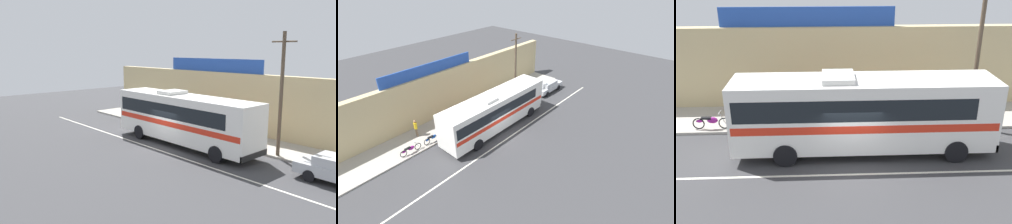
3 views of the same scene
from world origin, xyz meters
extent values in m
plane|color=#3A3A3D|center=(0.00, 0.00, 0.00)|extent=(70.00, 70.00, 0.00)
cube|color=#A8A399|center=(0.00, 5.20, 0.07)|extent=(30.00, 3.60, 0.14)
cube|color=tan|center=(0.00, 7.35, 2.40)|extent=(30.00, 0.70, 4.80)
cube|color=#234CAD|center=(-2.09, 7.35, 5.35)|extent=(9.90, 0.12, 1.10)
cube|color=silver|center=(0.00, -0.80, 0.00)|extent=(30.00, 0.14, 0.01)
cube|color=white|center=(0.59, 1.26, 1.99)|extent=(11.74, 2.52, 3.10)
cube|color=black|center=(0.12, 1.26, 2.54)|extent=(10.33, 2.54, 0.96)
cube|color=red|center=(0.59, 1.26, 1.69)|extent=(11.50, 2.54, 0.36)
cube|color=black|center=(6.43, 1.26, 2.44)|extent=(0.04, 2.27, 1.40)
cube|color=black|center=(6.42, 1.26, 0.62)|extent=(0.12, 2.52, 0.36)
cube|color=silver|center=(-0.58, 1.26, 3.66)|extent=(1.40, 1.77, 0.24)
cylinder|color=black|center=(4.58, 2.43, 0.52)|extent=(1.04, 0.32, 1.04)
cylinder|color=black|center=(4.58, 0.09, 0.52)|extent=(1.04, 0.32, 1.04)
cylinder|color=black|center=(-2.93, 2.43, 0.52)|extent=(1.04, 0.32, 1.04)
cylinder|color=black|center=(-2.93, 0.09, 0.52)|extent=(1.04, 0.32, 1.04)
cylinder|color=brown|center=(6.50, 3.73, 3.93)|extent=(0.22, 0.22, 7.59)
torus|color=black|center=(-6.45, 3.82, 0.45)|extent=(0.62, 0.06, 0.62)
torus|color=black|center=(-7.78, 3.82, 0.45)|extent=(0.62, 0.06, 0.62)
cylinder|color=silver|center=(-6.53, 3.82, 0.75)|extent=(0.34, 0.04, 0.65)
cylinder|color=silver|center=(-6.63, 3.82, 1.07)|extent=(0.03, 0.56, 0.03)
ellipsoid|color=#991E8C|center=(-7.04, 3.82, 0.63)|extent=(0.56, 0.22, 0.34)
cube|color=black|center=(-7.35, 3.82, 0.75)|extent=(0.52, 0.20, 0.10)
ellipsoid|color=#991E8C|center=(-7.72, 3.82, 0.59)|extent=(0.36, 0.14, 0.16)
torus|color=black|center=(-4.26, 3.78, 0.45)|extent=(0.62, 0.06, 0.62)
torus|color=black|center=(-5.56, 3.78, 0.45)|extent=(0.62, 0.06, 0.62)
cylinder|color=silver|center=(-4.34, 3.78, 0.75)|extent=(0.34, 0.04, 0.65)
cylinder|color=silver|center=(-4.44, 3.78, 1.07)|extent=(0.03, 0.56, 0.03)
ellipsoid|color=#1E51B2|center=(-4.84, 3.78, 0.63)|extent=(0.56, 0.22, 0.34)
cube|color=black|center=(-5.14, 3.78, 0.75)|extent=(0.52, 0.20, 0.10)
ellipsoid|color=#1E51B2|center=(-5.50, 3.78, 0.59)|extent=(0.36, 0.14, 0.16)
cylinder|color=black|center=(-1.16, 5.30, 0.55)|extent=(0.13, 0.13, 0.81)
cylinder|color=black|center=(-1.16, 5.12, 0.55)|extent=(0.13, 0.13, 0.81)
cylinder|color=red|center=(-1.16, 5.21, 1.26)|extent=(0.30, 0.30, 0.61)
sphere|color=tan|center=(-1.16, 5.21, 1.70)|extent=(0.22, 0.22, 0.22)
cylinder|color=red|center=(-1.16, 5.41, 1.29)|extent=(0.08, 0.08, 0.56)
cylinder|color=red|center=(-1.16, 5.01, 1.29)|extent=(0.08, 0.08, 0.56)
cylinder|color=black|center=(-2.71, 5.29, 0.52)|extent=(0.13, 0.13, 0.76)
cylinder|color=black|center=(-2.71, 5.11, 0.52)|extent=(0.13, 0.13, 0.76)
cylinder|color=white|center=(-2.71, 5.20, 1.18)|extent=(0.30, 0.30, 0.57)
sphere|color=tan|center=(-2.71, 5.20, 1.60)|extent=(0.21, 0.21, 0.21)
cylinder|color=white|center=(-2.71, 5.40, 1.21)|extent=(0.08, 0.08, 0.52)
cylinder|color=white|center=(-2.71, 5.00, 1.21)|extent=(0.08, 0.08, 0.52)
cylinder|color=brown|center=(-5.43, 5.69, 0.56)|extent=(0.13, 0.13, 0.83)
cylinder|color=brown|center=(-5.43, 5.51, 0.56)|extent=(0.13, 0.13, 0.83)
cylinder|color=gold|center=(-5.43, 5.60, 1.28)|extent=(0.30, 0.30, 0.62)
sphere|color=#A37556|center=(-5.43, 5.60, 1.74)|extent=(0.23, 0.23, 0.23)
cylinder|color=gold|center=(-5.43, 5.80, 1.32)|extent=(0.08, 0.08, 0.57)
cylinder|color=gold|center=(-5.43, 5.40, 1.32)|extent=(0.08, 0.08, 0.57)
camera|label=1|loc=(17.33, -15.15, 6.69)|focal=36.75mm
camera|label=2|loc=(-14.44, -13.31, 13.94)|focal=27.16mm
camera|label=3|loc=(-1.09, -14.68, 8.60)|focal=40.95mm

